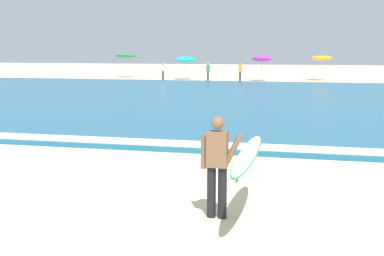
# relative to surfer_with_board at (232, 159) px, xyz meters

# --- Properties ---
(ground_plane) EXTENTS (160.00, 160.00, 0.00)m
(ground_plane) POSITION_rel_surfer_with_board_xyz_m (-3.57, -0.65, -1.03)
(ground_plane) COLOR beige
(sea) EXTENTS (120.00, 28.00, 0.14)m
(sea) POSITION_rel_surfer_with_board_xyz_m (-3.57, 18.87, -0.96)
(sea) COLOR #1E6084
(sea) RESTS_ON ground
(surf_foam) EXTENTS (120.00, 0.94, 0.01)m
(surf_foam) POSITION_rel_surfer_with_board_xyz_m (-3.57, 5.47, -0.89)
(surf_foam) COLOR white
(surf_foam) RESTS_ON sea
(surfer_with_board) EXTENTS (0.98, 2.80, 1.73)m
(surfer_with_board) POSITION_rel_surfer_with_board_xyz_m (0.00, 0.00, 0.00)
(surfer_with_board) COLOR black
(surfer_with_board) RESTS_ON ground
(beach_umbrella_0) EXTENTS (1.98, 2.01, 2.40)m
(beach_umbrella_0) POSITION_rel_surfer_with_board_xyz_m (-15.95, 37.56, 1.06)
(beach_umbrella_0) COLOR beige
(beach_umbrella_0) RESTS_ON ground
(beach_umbrella_1) EXTENTS (1.96, 2.00, 2.19)m
(beach_umbrella_1) POSITION_rel_surfer_with_board_xyz_m (-9.52, 35.73, 0.81)
(beach_umbrella_1) COLOR beige
(beach_umbrella_1) RESTS_ON ground
(beach_umbrella_2) EXTENTS (1.72, 1.73, 2.25)m
(beach_umbrella_2) POSITION_rel_surfer_with_board_xyz_m (-2.53, 35.51, 0.91)
(beach_umbrella_2) COLOR beige
(beach_umbrella_2) RESTS_ON ground
(beach_umbrella_3) EXTENTS (1.89, 1.89, 2.21)m
(beach_umbrella_3) POSITION_rel_surfer_with_board_xyz_m (2.55, 37.17, 0.95)
(beach_umbrella_3) COLOR beige
(beach_umbrella_3) RESTS_ON ground
(beachgoer_near_row_left) EXTENTS (0.32, 0.20, 1.58)m
(beachgoer_near_row_left) POSITION_rel_surfer_with_board_xyz_m (-11.26, 34.56, -0.19)
(beachgoer_near_row_left) COLOR #383842
(beachgoer_near_row_left) RESTS_ON ground
(beachgoer_near_row_mid) EXTENTS (0.32, 0.20, 1.58)m
(beachgoer_near_row_mid) POSITION_rel_surfer_with_board_xyz_m (-4.23, 34.07, -0.19)
(beachgoer_near_row_mid) COLOR #383842
(beachgoer_near_row_mid) RESTS_ON ground
(beachgoer_near_row_right) EXTENTS (0.32, 0.20, 1.58)m
(beachgoer_near_row_right) POSITION_rel_surfer_with_board_xyz_m (-7.26, 35.20, -0.19)
(beachgoer_near_row_right) COLOR #383842
(beachgoer_near_row_right) RESTS_ON ground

